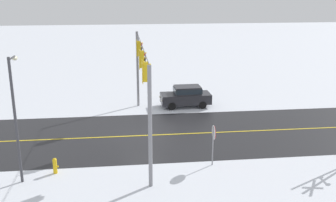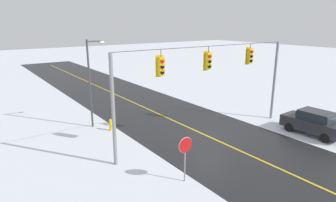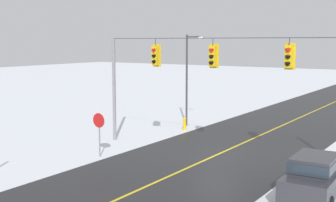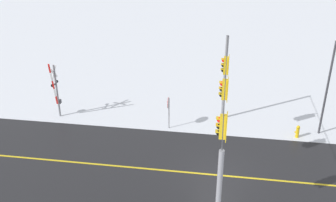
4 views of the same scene
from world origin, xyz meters
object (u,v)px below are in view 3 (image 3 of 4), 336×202
Objects in this scene: streetlamp_near at (189,71)px; fire_hydrant at (185,123)px; stop_sign at (99,125)px; parked_car_charcoal at (315,175)px.

streetlamp_near is 7.39× the size of fire_hydrant.
streetlamp_near reaches higher than stop_sign.
stop_sign is 10.46m from streetlamp_near.
stop_sign is 11.30m from parked_car_charcoal.
stop_sign reaches higher than fire_hydrant.
fire_hydrant is (-11.31, 8.96, -0.49)m from parked_car_charcoal.
stop_sign is 0.55× the size of parked_car_charcoal.
stop_sign is 0.36× the size of streetlamp_near.
streetlamp_near is at bearing 110.29° from fire_hydrant.
parked_car_charcoal is 16.14m from streetlamp_near.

